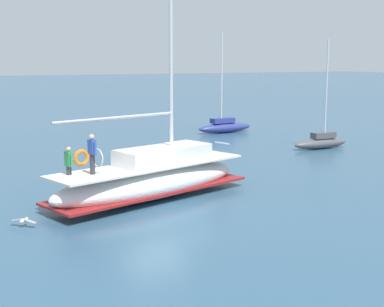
# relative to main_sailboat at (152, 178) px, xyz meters

# --- Properties ---
(ground_plane) EXTENTS (400.00, 400.00, 0.00)m
(ground_plane) POSITION_rel_main_sailboat_xyz_m (1.16, -0.38, -0.90)
(ground_plane) COLOR #2D516B
(main_sailboat) EXTENTS (4.88, 9.89, 12.29)m
(main_sailboat) POSITION_rel_main_sailboat_xyz_m (0.00, 0.00, 0.00)
(main_sailboat) COLOR white
(main_sailboat) RESTS_ON ground
(moored_sloop_near) EXTENTS (1.09, 4.28, 7.25)m
(moored_sloop_near) POSITION_rel_main_sailboat_xyz_m (-6.97, 15.43, -0.40)
(moored_sloop_near) COLOR #4C4C51
(moored_sloop_near) RESTS_ON ground
(moored_cutter_right) EXTENTS (1.47, 5.05, 8.05)m
(moored_cutter_right) POSITION_rel_main_sailboat_xyz_m (-16.96, 13.95, -0.35)
(moored_cutter_right) COLOR navy
(moored_cutter_right) RESTS_ON ground
(seagull) EXTENTS (0.83, 0.79, 0.17)m
(seagull) POSITION_rel_main_sailboat_xyz_m (1.60, -5.69, -0.68)
(seagull) COLOR silver
(seagull) RESTS_ON ground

